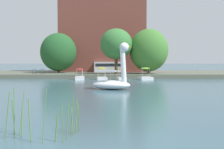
{
  "coord_description": "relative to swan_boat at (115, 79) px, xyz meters",
  "views": [
    {
      "loc": [
        0.27,
        -7.35,
        2.35
      ],
      "look_at": [
        0.15,
        19.01,
        1.13
      ],
      "focal_mm": 45.06,
      "sensor_mm": 36.0,
      "label": 1
    }
  ],
  "objects": [
    {
      "name": "bicycle_parked",
      "position": [
        -10.6,
        16.27,
        0.06
      ],
      "size": [
        1.79,
        0.12,
        0.73
      ],
      "color": "black",
      "rests_on": "shore_bank_far"
    },
    {
      "name": "pedal_boat_red",
      "position": [
        -4.27,
        12.28,
        -0.47
      ],
      "size": [
        1.46,
        2.35,
        1.47
      ],
      "color": "white",
      "rests_on": "ground_plane"
    },
    {
      "name": "reed_clump_foreground",
      "position": [
        -2.35,
        -14.9,
        -0.28
      ],
      "size": [
        2.19,
        1.39,
        1.58
      ],
      "color": "#4C7F33",
      "rests_on": "ground_plane"
    },
    {
      "name": "tree_willow_overhanging",
      "position": [
        -8.49,
        20.32,
        2.93
      ],
      "size": [
        5.78,
        4.94,
        6.2
      ],
      "color": "#423323",
      "rests_on": "shore_bank_far"
    },
    {
      "name": "tree_willow_near_path",
      "position": [
        5.22,
        17.34,
        3.1
      ],
      "size": [
        7.72,
        7.63,
        6.51
      ],
      "color": "#4C3823",
      "rests_on": "shore_bank_far"
    },
    {
      "name": "pedal_boat_orange",
      "position": [
        1.06,
        12.33,
        -0.44
      ],
      "size": [
        1.35,
        1.92,
        1.47
      ],
      "color": "white",
      "rests_on": "ground_plane"
    },
    {
      "name": "swan_boat",
      "position": [
        0.0,
        0.0,
        0.0
      ],
      "size": [
        3.68,
        2.62,
        3.93
      ],
      "color": "white",
      "rests_on": "ground_plane"
    },
    {
      "name": "apartment_block",
      "position": [
        -1.47,
        27.39,
        6.35
      ],
      "size": [
        15.49,
        10.0,
        13.31
      ],
      "primitive_type": "cube",
      "rotation": [
        0.0,
        0.0,
        -0.09
      ],
      "color": "brown",
      "rests_on": "shore_bank_far"
    },
    {
      "name": "pedal_boat_lime",
      "position": [
        4.18,
        12.55,
        -0.5
      ],
      "size": [
        1.84,
        2.59,
        1.58
      ],
      "color": "white",
      "rests_on": "ground_plane"
    },
    {
      "name": "parked_van",
      "position": [
        -0.61,
        23.27,
        0.62
      ],
      "size": [
        5.05,
        2.22,
        1.71
      ],
      "color": "silver",
      "rests_on": "shore_bank_far"
    },
    {
      "name": "pedal_boat_yellow",
      "position": [
        -1.46,
        12.59,
        -0.42
      ],
      "size": [
        1.58,
        2.27,
        1.58
      ],
      "color": "white",
      "rests_on": "ground_plane"
    },
    {
      "name": "shore_bank_far",
      "position": [
        -0.38,
        23.68,
        -0.6
      ],
      "size": [
        124.0,
        18.59,
        0.59
      ],
      "primitive_type": "cube",
      "color": "#5B6051",
      "rests_on": "ground_plane"
    },
    {
      "name": "tree_broadleaf_behind_dock",
      "position": [
        0.48,
        16.51,
        3.95
      ],
      "size": [
        6.06,
        6.1,
        6.46
      ],
      "color": "#423323",
      "rests_on": "shore_bank_far"
    }
  ]
}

